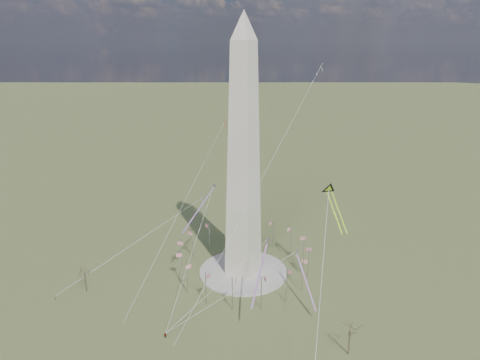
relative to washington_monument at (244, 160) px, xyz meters
The scene contains 15 objects.
ground 47.95m from the washington_monument, ahead, with size 2000.00×2000.00×0.00m, color #4D5128.
plaza 47.55m from the washington_monument, ahead, with size 36.00×36.00×0.80m, color #B1AAA2.
washington_monument is the anchor object (origin of this frame).
flagpole_ring 40.68m from the washington_monument, 169.63° to the right, with size 54.40×54.40×13.00m.
tree_near 69.66m from the washington_monument, 25.41° to the right, with size 7.04×7.04×12.31m.
tree_far 72.84m from the washington_monument, 135.30° to the right, with size 6.84×6.84×11.97m.
person_west 86.02m from the washington_monument, 132.67° to the right, with size 0.74×0.58×1.52m, color gray.
person_centre 67.19m from the washington_monument, 90.24° to the right, with size 1.11×0.46×1.89m, color gray.
kite_delta_black 34.03m from the washington_monument, 13.91° to the left, with size 14.40×14.78×13.83m.
kite_diamond_purple 36.00m from the washington_monument, 161.55° to the left, with size 1.68×2.98×9.24m.
kite_streamer_left 39.94m from the washington_monument, 45.88° to the right, with size 6.91×21.32×14.93m.
kite_streamer_mid 22.81m from the washington_monument, 144.27° to the right, with size 1.91×20.22×13.88m.
kite_streamer_right 46.63m from the washington_monument, 10.52° to the right, with size 15.07×14.90×13.72m.
kite_small_red 51.92m from the washington_monument, 130.98° to the left, with size 1.84×1.63×4.92m.
kite_small_white 60.50m from the washington_monument, 79.05° to the left, with size 1.15×1.82×4.05m.
Camera 1 is at (79.94, -133.19, 90.17)m, focal length 32.00 mm.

